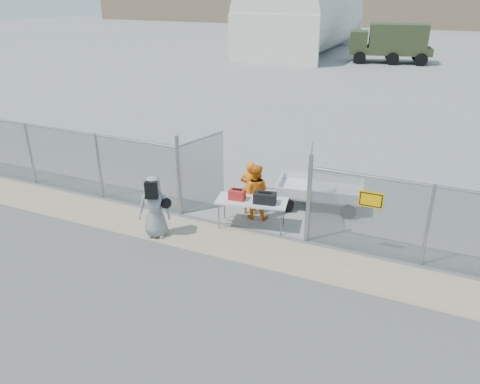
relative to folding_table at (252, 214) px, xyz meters
The scene contains 13 objects.
ground 2.19m from the folding_table, 98.41° to the right, with size 160.00×160.00×0.00m, color #565656.
tarmac_inside 39.88m from the folding_table, 90.45° to the left, with size 160.00×80.00×0.01m, color gray.
dirt_strip 1.24m from the folding_table, 105.62° to the right, with size 44.00×1.60×0.01m, color tan.
chain_link_fence 0.75m from the folding_table, 158.54° to the right, with size 40.00×0.20×2.20m, color gray, non-canonical shape.
quonset_hangar 39.42m from the folding_table, 105.23° to the left, with size 9.00×18.00×8.00m, color silver, non-canonical shape.
folding_table is the anchor object (origin of this frame).
orange_bag 0.71m from the folding_table, 164.94° to the right, with size 0.45×0.30×0.28m, color red.
black_duffel 0.70m from the folding_table, ahead, with size 0.62×0.36×0.30m, color black.
security_worker_left 0.96m from the folding_table, 116.26° to the left, with size 0.63×0.41×1.71m, color orange.
security_worker_right 0.74m from the folding_table, 103.36° to the left, with size 0.83×0.64×1.70m, color orange.
visitor 2.77m from the folding_table, 144.71° to the right, with size 0.87×0.57×1.79m, color gray.
utility_trailer 2.64m from the folding_table, 58.13° to the left, with size 3.44×1.77×0.83m, color silver, non-canonical shape.
military_truck 34.37m from the folding_table, 91.67° to the left, with size 7.09×2.62×3.38m, color #323C20, non-canonical shape.
Camera 1 is at (4.98, -9.02, 6.44)m, focal length 35.00 mm.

